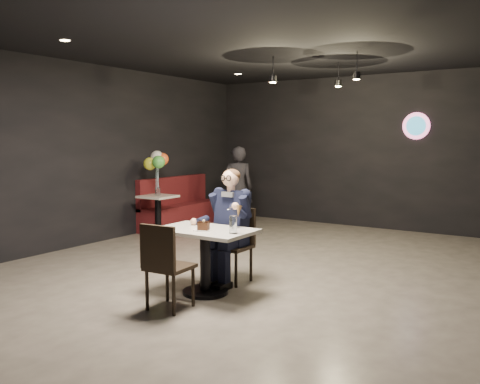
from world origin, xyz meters
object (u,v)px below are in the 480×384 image
Objects in this scene: sundae_glass at (233,225)px; booth_bench at (181,202)px; side_table at (158,217)px; balloon_vase at (158,191)px; seated_man at (232,225)px; chair_near at (170,265)px; passerby at (238,188)px; main_table at (205,261)px; chair_far at (232,245)px.

sundae_glass is 4.80m from booth_bench.
booth_bench reaches higher than side_table.
booth_bench is 13.94× the size of balloon_vase.
seated_man is 2.04× the size of side_table.
sundae_glass reaches higher than side_table.
chair_near is 1.19m from seated_man.
passerby reaches higher than balloon_vase.
main_table is 0.76× the size of seated_man.
chair_near is (0.00, -0.61, 0.09)m from main_table.
sundae_glass is 0.12× the size of passerby.
booth_bench is 1.20m from passerby.
passerby reaches higher than booth_bench.
passerby reaches higher than chair_far.
passerby is at bearing 110.92° from chair_near.
side_table is (0.30, -1.00, -0.15)m from booth_bench.
chair_near is at bearing -126.30° from sundae_glass.
main_table is at bearing -90.00° from chair_far.
balloon_vase is at bearing 0.00° from side_table.
chair_far and chair_near have the same top height.
balloon_vase is at bearing 140.55° from main_table.
passerby reaches higher than chair_near.
main_table is at bearing 86.35° from chair_near.
passerby is (-1.98, 3.17, 0.09)m from seated_man.
side_table is at bearing 148.09° from seated_man.
sundae_glass is 0.27× the size of side_table.
chair_far is at bearing 83.72° from passerby.
balloon_vase is (-2.75, 2.87, 0.36)m from chair_near.
booth_bench is 1.24× the size of passerby.
seated_man is 0.89× the size of passerby.
balloon_vase is 0.09× the size of passerby.
chair_near reaches higher than main_table.
seated_man is 7.60× the size of sundae_glass.
passerby is at bearing 122.44° from sundae_glass.
side_table is at bearing 0.00° from balloon_vase.
sundae_glass is 3.94m from side_table.
seated_man is at bearing 86.35° from chair_near.
chair_far is 0.57× the size of passerby.
chair_far is at bearing -31.91° from side_table.
balloon_vase is (0.30, -1.00, 0.32)m from booth_bench.
seated_man is at bearing 124.77° from sundae_glass.
chair_far is at bearing -31.91° from balloon_vase.
main_table is 0.62m from chair_near.
passerby is at bearing 121.98° from chair_far.
chair_far is 3.75m from passerby.
balloon_vase is at bearing -73.30° from booth_bench.
booth_bench is (-3.05, 3.26, 0.13)m from main_table.
passerby is (1.07, 0.46, 0.31)m from booth_bench.
passerby is at bearing 62.37° from balloon_vase.
chair_far reaches higher than side_table.
sundae_glass is 3.91m from balloon_vase.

